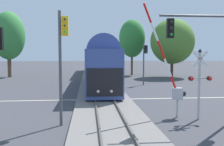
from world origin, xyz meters
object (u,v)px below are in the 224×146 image
Objects in this scene: crossing_signal_mast at (200,77)px; pine_left_background at (9,36)px; commuter_train at (97,61)px; traffic_signal_far_side at (145,57)px; oak_far_right at (172,41)px; traffic_signal_near_right at (211,40)px; crossing_gate_near at (174,83)px; traffic_signal_median at (62,50)px; elm_centre_background at (132,39)px.

pine_left_background is (-19.26, 28.67, 4.18)m from crossing_signal_mast.
commuter_train is 7.78× the size of traffic_signal_far_side.
commuter_train is 4.25× the size of oak_far_right.
oak_far_right reaches higher than traffic_signal_near_right.
crossing_gate_near is 27.07m from oak_far_right.
commuter_train is 6.63× the size of traffic_signal_near_right.
traffic_signal_median is 32.60m from elm_centre_background.
traffic_signal_median is 30.53m from oak_far_right.
pine_left_background is (-17.94, 28.06, 4.59)m from crossing_gate_near.
oak_far_right is at bearing 71.64° from crossing_gate_near.
pine_left_background reaches higher than traffic_signal_median.
pine_left_background reaches higher than elm_centre_background.
crossing_signal_mast is at bearing 90.20° from traffic_signal_near_right.
traffic_signal_far_side is at bearing 83.58° from crossing_gate_near.
traffic_signal_median is at bearing 174.54° from traffic_signal_near_right.
elm_centre_background is at bearing 86.48° from traffic_signal_far_side.
oak_far_right reaches higher than crossing_gate_near.
crossing_gate_near reaches higher than commuter_train.
traffic_signal_near_right reaches higher than crossing_signal_mast.
traffic_signal_near_right is at bearing -92.38° from elm_centre_background.
traffic_signal_far_side is 18.78m from traffic_signal_median.
crossing_gate_near is at bearing 9.93° from traffic_signal_median.
commuter_train is 4.07× the size of elm_centre_background.
crossing_gate_near is 15.90m from traffic_signal_far_side.
crossing_signal_mast is 30.97m from elm_centre_background.
oak_far_right is (5.80, -4.62, -0.70)m from elm_centre_background.
elm_centre_background is 20.69m from pine_left_background.
traffic_signal_near_right is 0.57× the size of pine_left_background.
oak_far_right is at bearing -5.62° from pine_left_background.
pine_left_background is at bearing 159.72° from commuter_train.
commuter_train is at bearing 83.85° from traffic_signal_median.
pine_left_background is at bearing 123.90° from crossing_signal_mast.
traffic_signal_median is (-8.22, -16.87, 0.61)m from traffic_signal_far_side.
elm_centre_background is (9.10, 31.21, 2.43)m from traffic_signal_median.
elm_centre_background is (6.52, 7.22, 3.70)m from commuter_train.
crossing_signal_mast is at bearing -56.10° from pine_left_background.
traffic_signal_median is (-6.45, -1.13, 1.94)m from crossing_gate_near.
traffic_signal_median is at bearing -106.26° from elm_centre_background.
commuter_train reaches higher than traffic_signal_far_side.
traffic_signal_near_right is (0.00, -1.26, 2.03)m from crossing_signal_mast.
commuter_train reaches higher than crossing_signal_mast.
traffic_signal_far_side is at bearing -124.50° from oak_far_right.
elm_centre_background is at bearing 84.96° from crossing_gate_near.
crossing_signal_mast is 0.68× the size of traffic_signal_median.
traffic_signal_median is (-7.78, 0.74, -0.49)m from traffic_signal_near_right.
crossing_signal_mast is 2.39m from traffic_signal_near_right.
crossing_gate_near is 0.64× the size of pine_left_background.
oak_far_right is 0.89× the size of pine_left_background.
traffic_signal_median is at bearing -119.27° from oak_far_right.
elm_centre_background reaches higher than traffic_signal_near_right.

